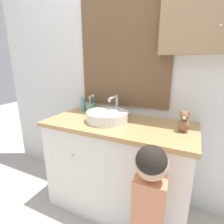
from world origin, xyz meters
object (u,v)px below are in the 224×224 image
object	(u,v)px
soap_dispenser	(83,104)
child_figure	(149,197)
sink_basin	(108,116)
teddy_bear	(184,122)
toothbrush_holder	(91,108)

from	to	relation	value
soap_dispenser	child_figure	world-z (taller)	soap_dispenser
sink_basin	child_figure	distance (m)	0.70
sink_basin	child_figure	bearing A→B (deg)	-42.02
child_figure	teddy_bear	distance (m)	0.56
toothbrush_holder	teddy_bear	bearing A→B (deg)	-11.10
sink_basin	toothbrush_holder	world-z (taller)	sink_basin
toothbrush_holder	soap_dispenser	bearing A→B (deg)	-177.55
sink_basin	child_figure	xyz separation A→B (m)	(0.48, -0.43, -0.29)
toothbrush_holder	child_figure	bearing A→B (deg)	-39.24
sink_basin	toothbrush_holder	bearing A→B (deg)	146.18
soap_dispenser	teddy_bear	bearing A→B (deg)	-9.82
teddy_bear	toothbrush_holder	bearing A→B (deg)	168.90
sink_basin	soap_dispenser	world-z (taller)	sink_basin
soap_dispenser	teddy_bear	world-z (taller)	soap_dispenser
child_figure	teddy_bear	xyz separation A→B (m)	(0.12, 0.44, 0.32)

